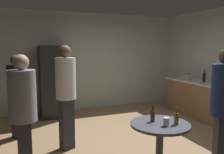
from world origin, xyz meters
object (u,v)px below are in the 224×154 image
object	(u,v)px
beer_bottle_amber	(176,118)
beer_bottle_brown	(153,115)
person_in_white_shirt	(66,89)
beer_bottle_on_counter	(222,81)
person_in_gray_shirt	(23,109)
foreground_table	(160,131)
plastic_cup_white	(166,122)
person_in_black_shirt	(17,90)
kettle	(188,77)
wine_bottle_on_counter	(204,77)
person_in_navy_shirt	(224,104)
refrigerator	(54,81)

from	to	relation	value
beer_bottle_amber	beer_bottle_brown	size ratio (longest dim) A/B	1.00
person_in_white_shirt	beer_bottle_on_counter	bearing A→B (deg)	74.34
beer_bottle_on_counter	beer_bottle_amber	xyz separation A→B (m)	(-2.40, -1.49, -0.17)
person_in_gray_shirt	foreground_table	bearing A→B (deg)	-16.72
beer_bottle_brown	beer_bottle_on_counter	bearing A→B (deg)	25.84
plastic_cup_white	person_in_black_shirt	distance (m)	2.93
person_in_white_shirt	person_in_gray_shirt	xyz separation A→B (m)	(-0.70, -0.81, -0.08)
kettle	person_in_gray_shirt	xyz separation A→B (m)	(-4.15, -1.83, 0.00)
wine_bottle_on_counter	person_in_white_shirt	size ratio (longest dim) A/B	0.17
person_in_navy_shirt	wine_bottle_on_counter	bearing A→B (deg)	-100.18
refrigerator	beer_bottle_brown	bearing A→B (deg)	-75.14
foreground_table	beer_bottle_amber	distance (m)	0.28
foreground_table	person_in_gray_shirt	xyz separation A→B (m)	(-1.70, 0.51, 0.34)
person_in_black_shirt	person_in_navy_shirt	distance (m)	3.59
foreground_table	plastic_cup_white	size ratio (longest dim) A/B	7.27
person_in_gray_shirt	person_in_navy_shirt	distance (m)	2.60
kettle	person_in_black_shirt	world-z (taller)	person_in_black_shirt
person_in_black_shirt	beer_bottle_on_counter	bearing A→B (deg)	22.59
person_in_black_shirt	foreground_table	bearing A→B (deg)	-17.64
beer_bottle_amber	plastic_cup_white	xyz separation A→B (m)	(-0.16, 0.00, -0.03)
person_in_white_shirt	foreground_table	bearing A→B (deg)	20.83
plastic_cup_white	beer_bottle_brown	bearing A→B (deg)	106.05
refrigerator	person_in_black_shirt	size ratio (longest dim) A/B	1.12
person_in_navy_shirt	plastic_cup_white	bearing A→B (deg)	10.70
person_in_gray_shirt	person_in_navy_shirt	bearing A→B (deg)	-19.47
refrigerator	person_in_black_shirt	world-z (taller)	refrigerator
wine_bottle_on_counter	person_in_white_shirt	world-z (taller)	person_in_white_shirt
person_in_black_shirt	person_in_navy_shirt	size ratio (longest dim) A/B	0.93
refrigerator	beer_bottle_on_counter	distance (m)	4.01
beer_bottle_on_counter	person_in_navy_shirt	distance (m)	2.51
plastic_cup_white	person_in_white_shirt	bearing A→B (deg)	125.32
refrigerator	person_in_gray_shirt	distance (m)	2.95
person_in_white_shirt	beer_bottle_brown	bearing A→B (deg)	21.64
refrigerator	plastic_cup_white	bearing A→B (deg)	-75.07
refrigerator	person_in_gray_shirt	xyz separation A→B (m)	(-0.79, -2.84, 0.07)
beer_bottle_brown	person_in_navy_shirt	size ratio (longest dim) A/B	0.13
kettle	foreground_table	distance (m)	3.40
refrigerator	person_in_gray_shirt	size ratio (longest dim) A/B	1.08
plastic_cup_white	wine_bottle_on_counter	bearing A→B (deg)	38.33
plastic_cup_white	beer_bottle_amber	bearing A→B (deg)	-0.03
beer_bottle_on_counter	person_in_gray_shirt	size ratio (longest dim) A/B	0.14
beer_bottle_amber	plastic_cup_white	bearing A→B (deg)	179.97
wine_bottle_on_counter	plastic_cup_white	bearing A→B (deg)	-141.67
wine_bottle_on_counter	foreground_table	distance (m)	3.15
kettle	beer_bottle_brown	distance (m)	3.36
wine_bottle_on_counter	beer_bottle_brown	bearing A→B (deg)	-145.65
kettle	beer_bottle_on_counter	xyz separation A→B (m)	(0.12, -0.97, 0.01)
foreground_table	person_in_navy_shirt	world-z (taller)	person_in_navy_shirt
refrigerator	person_in_gray_shirt	bearing A→B (deg)	-105.51
beer_bottle_amber	foreground_table	bearing A→B (deg)	144.90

